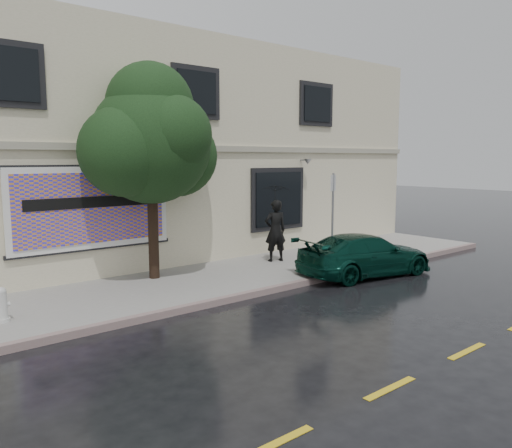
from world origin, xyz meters
TOP-DOWN VIEW (x-y plane):
  - ground at (0.00, 0.00)m, footprint 90.00×90.00m
  - sidewalk at (0.00, 3.25)m, footprint 20.00×3.50m
  - curb at (0.00, 1.50)m, footprint 20.00×0.18m
  - road_marking at (0.00, -3.50)m, footprint 19.00×0.12m
  - building at (0.00, 9.00)m, footprint 20.00×8.12m
  - billboard at (-3.20, 4.92)m, footprint 4.30×0.16m
  - car at (3.16, 1.20)m, footprint 4.37×2.50m
  - pedestrian at (2.06, 3.79)m, footprint 0.80×0.65m
  - umbrella at (2.06, 3.79)m, footprint 1.07×1.07m
  - street_tree at (-1.88, 4.20)m, footprint 3.11×3.11m
  - fire_hydrant at (-5.89, 2.82)m, footprint 0.28×0.27m
  - sign_pole at (2.32, 1.70)m, footprint 0.33×0.14m

SIDE VIEW (x-z plane):
  - ground at x=0.00m, z-range 0.00..0.00m
  - road_marking at x=0.00m, z-range 0.00..0.01m
  - sidewalk at x=0.00m, z-range 0.00..0.15m
  - curb at x=0.00m, z-range -0.01..0.15m
  - fire_hydrant at x=-5.89m, z-range 0.14..0.83m
  - car at x=3.16m, z-range 0.00..1.20m
  - pedestrian at x=2.06m, z-range 0.15..2.05m
  - sign_pole at x=2.32m, z-range 0.41..3.17m
  - billboard at x=-3.20m, z-range 0.95..3.15m
  - umbrella at x=2.06m, z-range 2.05..2.75m
  - building at x=0.00m, z-range 0.00..7.00m
  - street_tree at x=-1.88m, z-range 1.13..6.22m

